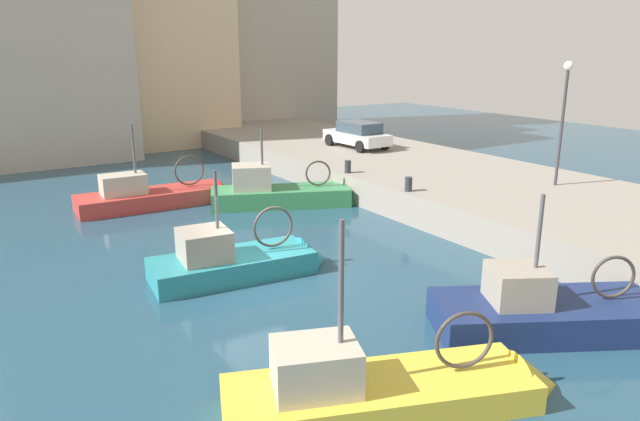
{
  "coord_description": "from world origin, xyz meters",
  "views": [
    {
      "loc": [
        -7.28,
        -14.37,
        6.56
      ],
      "look_at": [
        3.01,
        1.55,
        1.2
      ],
      "focal_mm": 32.64,
      "sensor_mm": 36.0,
      "label": 1
    }
  ],
  "objects_px": {
    "quay_streetlamp": "(564,103)",
    "fishing_boat_navy": "(561,326)",
    "fishing_boat_teal": "(244,270)",
    "fishing_boat_green": "(286,201)",
    "fishing_boat_yellow": "(396,399)",
    "mooring_bollard_north": "(348,167)",
    "parked_car_white": "(358,134)",
    "mooring_bollard_mid": "(408,184)",
    "fishing_boat_red": "(161,202)"
  },
  "relations": [
    {
      "from": "quay_streetlamp",
      "to": "fishing_boat_navy",
      "type": "bearing_deg",
      "value": -142.87
    },
    {
      "from": "fishing_boat_teal",
      "to": "fishing_boat_green",
      "type": "bearing_deg",
      "value": 51.09
    },
    {
      "from": "fishing_boat_yellow",
      "to": "mooring_bollard_north",
      "type": "relative_size",
      "value": 12.35
    },
    {
      "from": "quay_streetlamp",
      "to": "parked_car_white",
      "type": "bearing_deg",
      "value": 96.69
    },
    {
      "from": "mooring_bollard_mid",
      "to": "fishing_boat_teal",
      "type": "bearing_deg",
      "value": -168.87
    },
    {
      "from": "fishing_boat_green",
      "to": "fishing_boat_red",
      "type": "bearing_deg",
      "value": 147.53
    },
    {
      "from": "fishing_boat_red",
      "to": "parked_car_white",
      "type": "bearing_deg",
      "value": 7.59
    },
    {
      "from": "parked_car_white",
      "to": "mooring_bollard_north",
      "type": "xyz_separation_m",
      "value": [
        -4.3,
        -5.11,
        -0.45
      ]
    },
    {
      "from": "fishing_boat_navy",
      "to": "fishing_boat_red",
      "type": "bearing_deg",
      "value": 104.96
    },
    {
      "from": "fishing_boat_teal",
      "to": "fishing_boat_yellow",
      "type": "height_order",
      "value": "fishing_boat_yellow"
    },
    {
      "from": "mooring_bollard_north",
      "to": "quay_streetlamp",
      "type": "relative_size",
      "value": 0.11
    },
    {
      "from": "fishing_boat_green",
      "to": "mooring_bollard_north",
      "type": "height_order",
      "value": "fishing_boat_green"
    },
    {
      "from": "fishing_boat_green",
      "to": "fishing_boat_navy",
      "type": "height_order",
      "value": "fishing_boat_navy"
    },
    {
      "from": "mooring_bollard_north",
      "to": "fishing_boat_yellow",
      "type": "bearing_deg",
      "value": -122.12
    },
    {
      "from": "fishing_boat_navy",
      "to": "mooring_bollard_north",
      "type": "height_order",
      "value": "fishing_boat_navy"
    },
    {
      "from": "fishing_boat_yellow",
      "to": "fishing_boat_navy",
      "type": "bearing_deg",
      "value": 2.09
    },
    {
      "from": "fishing_boat_green",
      "to": "mooring_bollard_north",
      "type": "bearing_deg",
      "value": -13.73
    },
    {
      "from": "parked_car_white",
      "to": "fishing_boat_green",
      "type": "bearing_deg",
      "value": -147.77
    },
    {
      "from": "fishing_boat_green",
      "to": "fishing_boat_teal",
      "type": "height_order",
      "value": "fishing_boat_green"
    },
    {
      "from": "fishing_boat_yellow",
      "to": "mooring_bollard_mid",
      "type": "height_order",
      "value": "fishing_boat_yellow"
    },
    {
      "from": "fishing_boat_teal",
      "to": "parked_car_white",
      "type": "distance_m",
      "value": 16.17
    },
    {
      "from": "fishing_boat_teal",
      "to": "fishing_boat_yellow",
      "type": "distance_m",
      "value": 7.58
    },
    {
      "from": "fishing_boat_red",
      "to": "quay_streetlamp",
      "type": "bearing_deg",
      "value": -37.63
    },
    {
      "from": "fishing_boat_red",
      "to": "quay_streetlamp",
      "type": "height_order",
      "value": "quay_streetlamp"
    },
    {
      "from": "fishing_boat_teal",
      "to": "parked_car_white",
      "type": "height_order",
      "value": "fishing_boat_teal"
    },
    {
      "from": "mooring_bollard_mid",
      "to": "mooring_bollard_north",
      "type": "xyz_separation_m",
      "value": [
        0.0,
        4.0,
        0.0
      ]
    },
    {
      "from": "fishing_boat_navy",
      "to": "mooring_bollard_mid",
      "type": "relative_size",
      "value": 11.5
    },
    {
      "from": "fishing_boat_navy",
      "to": "mooring_bollard_north",
      "type": "xyz_separation_m",
      "value": [
        2.9,
        12.89,
        1.37
      ]
    },
    {
      "from": "mooring_bollard_mid",
      "to": "parked_car_white",
      "type": "bearing_deg",
      "value": 64.75
    },
    {
      "from": "fishing_boat_teal",
      "to": "mooring_bollard_mid",
      "type": "distance_m",
      "value": 8.01
    },
    {
      "from": "fishing_boat_green",
      "to": "mooring_bollard_mid",
      "type": "relative_size",
      "value": 12.32
    },
    {
      "from": "fishing_boat_yellow",
      "to": "quay_streetlamp",
      "type": "height_order",
      "value": "quay_streetlamp"
    },
    {
      "from": "fishing_boat_yellow",
      "to": "mooring_bollard_mid",
      "type": "distance_m",
      "value": 12.32
    },
    {
      "from": "fishing_boat_teal",
      "to": "parked_car_white",
      "type": "xyz_separation_m",
      "value": [
        12.05,
        10.64,
        1.78
      ]
    },
    {
      "from": "fishing_boat_yellow",
      "to": "mooring_bollard_north",
      "type": "bearing_deg",
      "value": 57.88
    },
    {
      "from": "fishing_boat_navy",
      "to": "quay_streetlamp",
      "type": "bearing_deg",
      "value": 37.13
    },
    {
      "from": "parked_car_white",
      "to": "mooring_bollard_north",
      "type": "height_order",
      "value": "parked_car_white"
    },
    {
      "from": "quay_streetlamp",
      "to": "mooring_bollard_mid",
      "type": "bearing_deg",
      "value": 156.85
    },
    {
      "from": "fishing_boat_green",
      "to": "fishing_boat_yellow",
      "type": "bearing_deg",
      "value": -111.68
    },
    {
      "from": "mooring_bollard_north",
      "to": "quay_streetlamp",
      "type": "height_order",
      "value": "quay_streetlamp"
    },
    {
      "from": "fishing_boat_teal",
      "to": "fishing_boat_navy",
      "type": "relative_size",
      "value": 0.9
    },
    {
      "from": "mooring_bollard_north",
      "to": "fishing_boat_navy",
      "type": "bearing_deg",
      "value": -102.69
    },
    {
      "from": "fishing_boat_red",
      "to": "fishing_boat_navy",
      "type": "bearing_deg",
      "value": -75.04
    },
    {
      "from": "fishing_boat_yellow",
      "to": "quay_streetlamp",
      "type": "xyz_separation_m",
      "value": [
        13.87,
        6.67,
        4.32
      ]
    },
    {
      "from": "parked_car_white",
      "to": "quay_streetlamp",
      "type": "distance_m",
      "value": 11.88
    },
    {
      "from": "fishing_boat_navy",
      "to": "parked_car_white",
      "type": "bearing_deg",
      "value": 68.2
    },
    {
      "from": "mooring_bollard_mid",
      "to": "fishing_boat_green",
      "type": "bearing_deg",
      "value": 120.46
    },
    {
      "from": "mooring_bollard_mid",
      "to": "quay_streetlamp",
      "type": "height_order",
      "value": "quay_streetlamp"
    },
    {
      "from": "fishing_boat_teal",
      "to": "fishing_boat_yellow",
      "type": "relative_size",
      "value": 0.83
    },
    {
      "from": "fishing_boat_red",
      "to": "parked_car_white",
      "type": "height_order",
      "value": "fishing_boat_red"
    }
  ]
}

